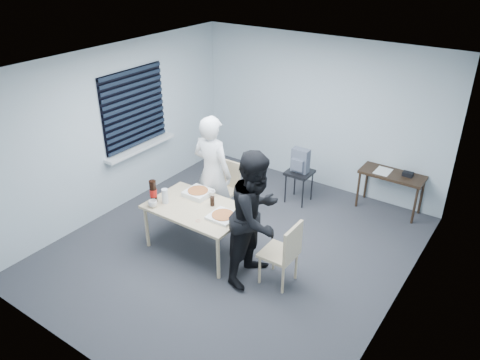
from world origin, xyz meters
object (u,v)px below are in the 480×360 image
Objects in this scene: chair_far at (225,185)px; chair_right at (285,250)px; person_white at (212,173)px; side_table at (392,178)px; person_black at (256,217)px; mug_b at (212,194)px; soda_bottle at (153,192)px; stool at (299,177)px; dining_table at (198,211)px; backpack at (300,161)px; mug_a at (153,204)px.

chair_far and chair_right have the same top height.
person_white is 2.86m from side_table.
person_black reaches higher than chair_far.
soda_bottle reaches higher than mug_b.
stool is at bearing 72.09° from mug_b.
backpack is at bearing 75.13° from dining_table.
chair_right is 1.44m from mug_b.
chair_right is at bearing 159.24° from person_white.
soda_bottle reaches higher than mug_a.
person_white is at bearing -83.52° from chair_far.
chair_right is at bearing 0.56° from dining_table.
chair_right is 1.74m from person_white.
dining_table is 4.22× the size of soda_bottle.
side_table is at bearing 50.85° from mug_a.
person_white reaches higher than side_table.
mug_b is (0.20, -0.28, -0.16)m from person_white.
mug_b is at bearing 126.14° from person_white.
chair_right is at bearing 10.58° from mug_a.
backpack is at bearing -90.00° from stool.
soda_bottle is at bearing 65.62° from person_white.
side_table is (1.86, 2.56, -0.03)m from dining_table.
person_black is at bearing -108.48° from side_table.
chair_right is 0.90× the size of side_table.
chair_right is 1.93m from mug_a.
backpack is (-1.33, -0.59, 0.17)m from side_table.
person_white reaches higher than mug_a.
side_table is at bearing 36.79° from chair_far.
dining_table is at bearing 108.86° from person_white.
person_white is 1.36m from person_black.
backpack reaches higher than mug_b.
chair_far is 1.90m from chair_right.
mug_a is (-2.36, -2.90, 0.14)m from side_table.
backpack is 1.21× the size of soda_bottle.
dining_table reaches higher than stool.
person_black is at bearing -39.84° from chair_far.
backpack is (0.00, -0.01, 0.30)m from stool.
side_table is 3.75m from mug_a.
person_black is (1.19, -0.66, 0.00)m from person_white.
stool is 2.51m from soda_bottle.
mug_b is (-0.53, -1.64, -0.03)m from backpack.
backpack is at bearing 51.77° from chair_far.
stool is at bearing 66.05° from mug_a.
mug_a is at bearing -101.13° from backpack.
stool is at bearing 52.11° from chair_far.
chair_far is 1.30m from soda_bottle.
backpack is (0.73, 1.36, -0.13)m from person_white.
person_white and person_black have the same top height.
backpack is (-0.85, 1.96, 0.24)m from chair_right.
chair_right is 2.60m from side_table.
chair_far reaches higher than mug_a.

